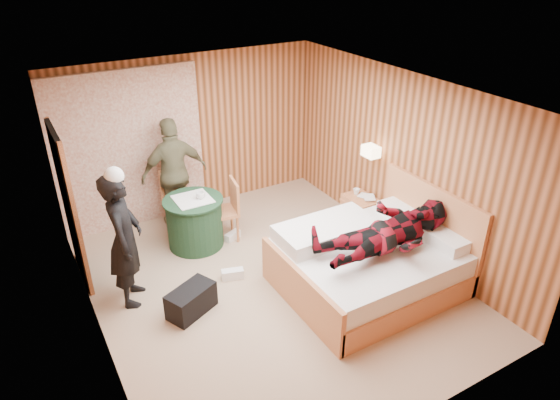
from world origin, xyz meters
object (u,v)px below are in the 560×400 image
nightstand (360,213)px  chair_near (228,206)px  chair_far (177,194)px  wall_lamp (371,151)px  duffel_bag (191,301)px  woman_standing (125,240)px  round_table (195,222)px  bed (371,262)px  man_at_table (175,173)px  man_on_bed (391,223)px

nightstand → chair_near: (-1.85, 0.76, 0.26)m
chair_far → chair_near: bearing=-61.0°
wall_lamp → duffel_bag: 3.25m
nightstand → woman_standing: size_ratio=0.32×
wall_lamp → round_table: wall_lamp is taller
bed → man_at_table: size_ratio=1.27×
wall_lamp → bed: bearing=-126.0°
chair_near → duffel_bag: bearing=-30.1°
duffel_bag → man_on_bed: man_on_bed is taller
nightstand → round_table: size_ratio=0.64×
wall_lamp → man_on_bed: size_ratio=0.15×
wall_lamp → duffel_bag: wall_lamp is taller
wall_lamp → chair_far: bearing=146.8°
man_at_table → round_table: bearing=90.7°
round_table → bed: bearing=-51.6°
woman_standing → man_on_bed: size_ratio=0.96×
wall_lamp → woman_standing: woman_standing is taller
man_at_table → chair_far: bearing=78.5°
chair_near → man_on_bed: bearing=37.3°
chair_near → man_on_bed: size_ratio=0.52×
bed → nightstand: bed is taller
bed → nightstand: 1.41m
chair_near → wall_lamp: bearing=76.1°
chair_near → woman_standing: (-1.64, -0.71, 0.32)m
nightstand → man_at_table: size_ratio=0.32×
wall_lamp → duffel_bag: bearing=-170.9°
chair_far → man_on_bed: man_on_bed is taller
nightstand → chair_near: 2.02m
chair_far → bed: bearing=-64.8°
nightstand → chair_near: chair_near is taller
woman_standing → man_at_table: 1.87m
nightstand → chair_far: chair_far is taller
round_table → chair_far: size_ratio=0.91×
bed → chair_far: size_ratio=2.35×
man_on_bed → duffel_bag: bearing=158.9°
nightstand → round_table: 2.50m
wall_lamp → man_at_table: (-2.40, 1.61, -0.44)m
wall_lamp → round_table: size_ratio=0.31×
woman_standing → duffel_bag: bearing=-116.9°
round_table → chair_far: (-0.01, 0.67, 0.16)m
round_table → man_on_bed: bearing=-54.0°
wall_lamp → round_table: bearing=159.4°
wall_lamp → chair_near: (-1.90, 0.84, -0.76)m
man_on_bed → round_table: bearing=126.0°
duffel_bag → woman_standing: 1.06m
chair_far → woman_standing: bearing=-133.6°
bed → man_on_bed: size_ratio=1.24×
chair_near → woman_standing: 1.81m
round_table → duffel_bag: size_ratio=1.44×
nightstand → chair_near: size_ratio=0.59×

